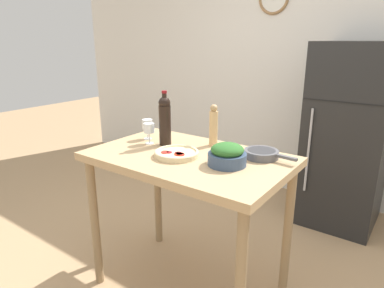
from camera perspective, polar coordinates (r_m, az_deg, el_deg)
ground_plane at (r=2.54m, az=-0.54°, el=-22.70°), size 14.00×14.00×0.00m
wall_back at (r=3.75m, az=17.92°, el=11.29°), size 6.40×0.08×2.60m
refrigerator at (r=3.31m, az=24.50°, el=1.16°), size 0.64×0.71×1.61m
prep_counter at (r=2.11m, az=-0.60°, el=-4.99°), size 1.20×0.75×0.96m
wine_bottle at (r=2.23m, az=-4.55°, el=4.06°), size 0.08×0.08×0.36m
wine_glass_near at (r=2.28m, az=-7.17°, el=2.50°), size 0.07×0.07×0.14m
wine_glass_far at (r=2.40m, az=-7.46°, el=3.18°), size 0.07×0.07×0.14m
pepper_mill at (r=2.22m, az=3.60°, el=3.03°), size 0.06×0.06×0.27m
salad_bowl at (r=1.90m, az=5.88°, el=-1.83°), size 0.22×0.22×0.13m
homemade_pizza at (r=2.04m, az=-2.58°, el=-1.57°), size 0.27×0.27×0.04m
cast_iron_skillet at (r=2.06m, az=11.54°, el=-1.58°), size 0.32×0.20×0.05m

